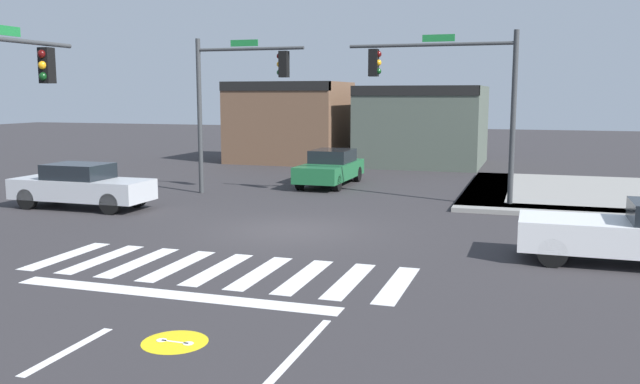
{
  "coord_description": "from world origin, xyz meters",
  "views": [
    {
      "loc": [
        6.56,
        -17.49,
        3.81
      ],
      "look_at": [
        0.89,
        0.05,
        1.13
      ],
      "focal_mm": 37.64,
      "sensor_mm": 36.0,
      "label": 1
    }
  ],
  "objects_px": {
    "car_silver": "(81,186)",
    "car_green": "(331,168)",
    "traffic_signal_northwest": "(235,88)",
    "traffic_signal_northeast": "(450,85)",
    "car_white": "(640,233)"
  },
  "relations": [
    {
      "from": "car_white",
      "to": "car_green",
      "type": "height_order",
      "value": "car_green"
    },
    {
      "from": "traffic_signal_northwest",
      "to": "car_green",
      "type": "distance_m",
      "value": 5.63
    },
    {
      "from": "car_white",
      "to": "traffic_signal_northeast",
      "type": "bearing_deg",
      "value": -54.12
    },
    {
      "from": "traffic_signal_northeast",
      "to": "car_silver",
      "type": "xyz_separation_m",
      "value": [
        -11.68,
        -4.53,
        -3.37
      ]
    },
    {
      "from": "traffic_signal_northwest",
      "to": "car_green",
      "type": "relative_size",
      "value": 1.27
    },
    {
      "from": "traffic_signal_northwest",
      "to": "car_white",
      "type": "xyz_separation_m",
      "value": [
        13.19,
        -7.08,
        -3.31
      ]
    },
    {
      "from": "traffic_signal_northwest",
      "to": "traffic_signal_northeast",
      "type": "bearing_deg",
      "value": 0.57
    },
    {
      "from": "car_silver",
      "to": "car_white",
      "type": "bearing_deg",
      "value": -8.86
    },
    {
      "from": "traffic_signal_northwest",
      "to": "traffic_signal_northeast",
      "type": "xyz_separation_m",
      "value": [
        8.01,
        0.08,
        0.07
      ]
    },
    {
      "from": "car_green",
      "to": "traffic_signal_northeast",
      "type": "bearing_deg",
      "value": 55.92
    },
    {
      "from": "traffic_signal_northwest",
      "to": "car_silver",
      "type": "xyz_separation_m",
      "value": [
        -3.67,
        -4.45,
        -3.3
      ]
    },
    {
      "from": "car_white",
      "to": "car_green",
      "type": "xyz_separation_m",
      "value": [
        -10.56,
        10.8,
        0.0
      ]
    },
    {
      "from": "traffic_signal_northwest",
      "to": "car_silver",
      "type": "relative_size",
      "value": 1.24
    },
    {
      "from": "car_silver",
      "to": "car_green",
      "type": "height_order",
      "value": "car_silver"
    },
    {
      "from": "traffic_signal_northwest",
      "to": "car_green",
      "type": "bearing_deg",
      "value": 54.71
    }
  ]
}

